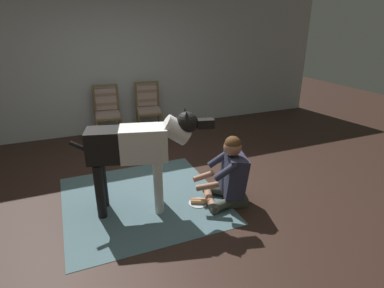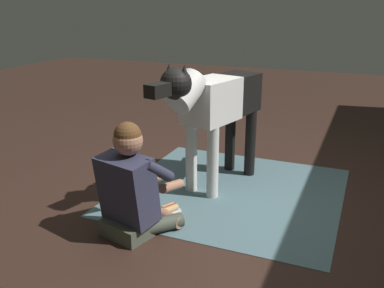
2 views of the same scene
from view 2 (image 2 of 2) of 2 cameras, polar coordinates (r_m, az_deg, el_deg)
The scene contains 5 objects.
ground_plane at distance 3.68m, azimuth 5.05°, elevation -7.76°, with size 15.65×15.65×0.00m, color #33211A.
area_rug at distance 3.88m, azimuth 5.25°, elevation -6.26°, with size 1.87×1.91×0.01m, color slate.
person_sitting_on_floor at distance 3.11m, azimuth -7.96°, elevation -5.92°, with size 0.68×0.58×0.85m.
large_dog at distance 3.73m, azimuth 3.09°, elevation 5.34°, with size 1.53×0.55×1.18m.
hot_dog_on_plate at distance 3.49m, azimuth -3.38°, elevation -8.81°, with size 0.24×0.24×0.06m.
Camera 2 is at (3.16, 0.99, 1.62)m, focal length 39.83 mm.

